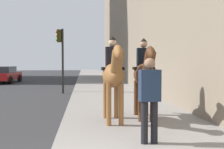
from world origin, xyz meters
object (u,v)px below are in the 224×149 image
Objects in this scene: mounted_horse_near at (113,74)px; pedestrian_greeting at (150,95)px; mounted_horse_far at (144,73)px; traffic_light_near_curb at (61,50)px; car_near_lane at (4,74)px.

pedestrian_greeting is (-1.91, -0.50, -0.33)m from mounted_horse_near.
mounted_horse_far is 2.31m from pedestrian_greeting.
pedestrian_greeting is 0.47× the size of traffic_light_near_curb.
mounted_horse_near is 0.50× the size of car_near_lane.
pedestrian_greeting is at bearing -154.51° from car_near_lane.
car_near_lane is at bearing 23.42° from pedestrian_greeting.
mounted_horse_far is 0.64× the size of traffic_light_near_curb.
mounted_horse_near is at bearing -165.16° from traffic_light_near_curb.
car_near_lane is (18.06, 8.19, -0.34)m from pedestrian_greeting.
car_near_lane is at bearing -147.70° from mounted_horse_far.
mounted_horse_near is 0.64× the size of traffic_light_near_curb.
pedestrian_greeting is at bearing -165.19° from traffic_light_near_curb.
traffic_light_near_curb reaches higher than pedestrian_greeting.
mounted_horse_far is 1.37× the size of pedestrian_greeting.
pedestrian_greeting is 19.83m from car_near_lane.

